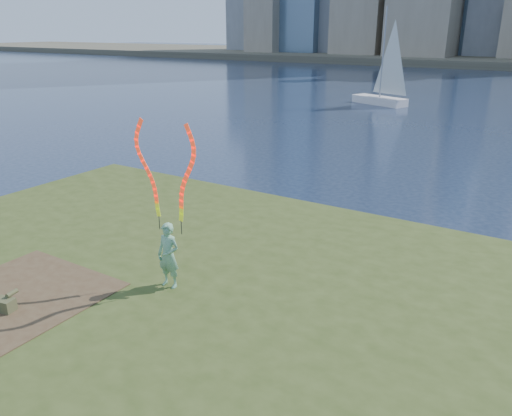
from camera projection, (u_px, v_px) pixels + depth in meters
The scene contains 6 objects.
ground at pixel (203, 291), 12.00m from camera, with size 320.00×320.00×0.00m, color #17233B.
grassy_knoll at pixel (133, 324), 10.05m from camera, with size 20.00×18.00×0.80m.
dirt_patch at pixel (21, 294), 10.27m from camera, with size 3.20×3.00×0.02m, color #47331E.
woman_with_ribbons at pixel (168, 221), 10.15m from camera, with size 1.96×0.37×3.83m.
canvas_bag at pixel (5, 304), 9.62m from camera, with size 0.42×0.47×0.36m.
sailboat at pixel (383, 88), 40.66m from camera, with size 4.94×3.17×7.60m.
Camera 1 is at (6.71, -8.31, 5.97)m, focal length 35.00 mm.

